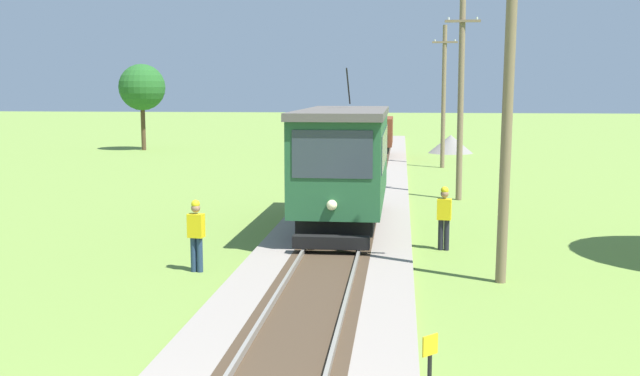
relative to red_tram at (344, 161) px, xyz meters
The scene contains 10 objects.
red_tram is the anchor object (origin of this frame).
freight_car 23.94m from the red_tram, 90.01° to the left, with size 2.40×5.20×2.31m.
utility_pole_near_tram 7.54m from the red_tram, 55.80° to the right, with size 1.40×0.63×8.04m.
utility_pole_mid 8.38m from the red_tram, 59.81° to the left, with size 1.40×0.61×8.05m.
utility_pole_far 19.65m from the red_tram, 77.90° to the left, with size 1.40×0.50×7.98m.
trackside_signal_marker 13.40m from the red_tram, 80.53° to the right, with size 0.21×0.21×1.18m.
gravel_pile 29.19m from the red_tram, 79.75° to the left, with size 3.09×3.09×1.26m, color gray.
track_worker 6.60m from the red_tram, 119.15° to the right, with size 0.41×0.29×1.78m.
second_worker 4.10m from the red_tram, 40.64° to the right, with size 0.41×0.30×1.78m.
tree_left_near 33.37m from the red_tram, 120.54° to the left, with size 3.34×3.34×6.22m.
Camera 1 is at (1.77, -6.91, 4.45)m, focal length 40.89 mm.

